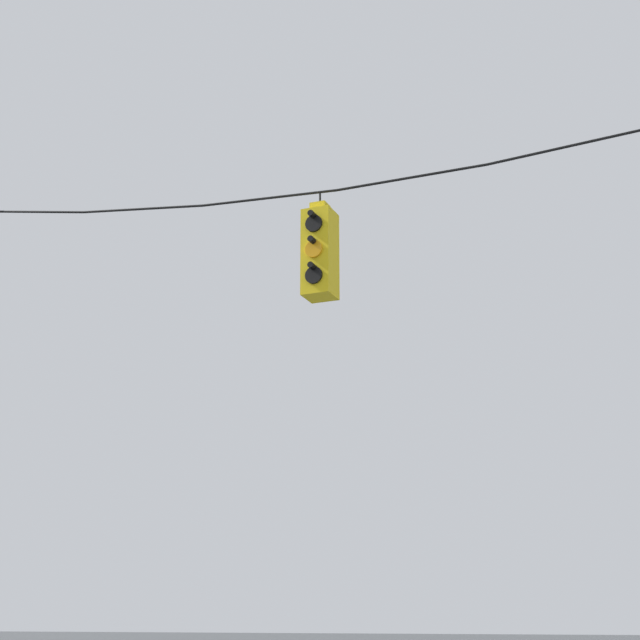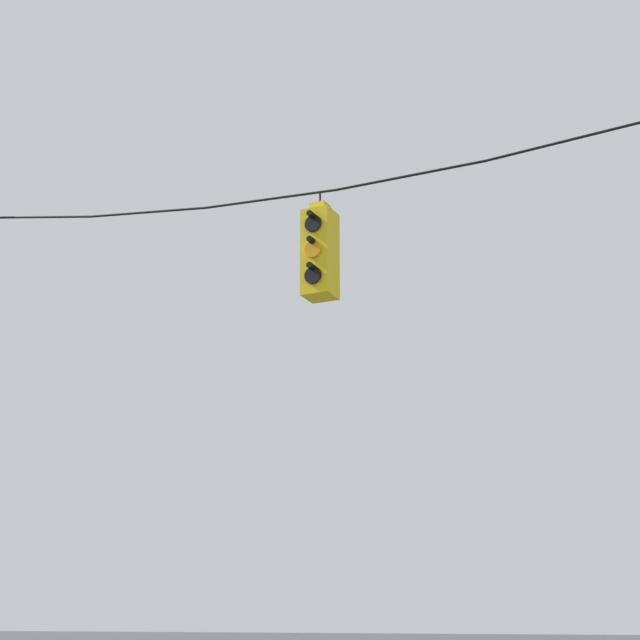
% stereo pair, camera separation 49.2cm
% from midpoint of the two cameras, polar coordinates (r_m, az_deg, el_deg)
% --- Properties ---
extents(span_wire, '(12.27, 0.03, 0.63)m').
position_cam_midpoint_polar(span_wire, '(11.15, 6.42, 9.27)').
color(span_wire, black).
extents(traffic_light_near_right_pole, '(0.34, 0.58, 1.28)m').
position_cam_midpoint_polar(traffic_light_near_right_pole, '(11.13, 1.27, 3.93)').
color(traffic_light_near_right_pole, yellow).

